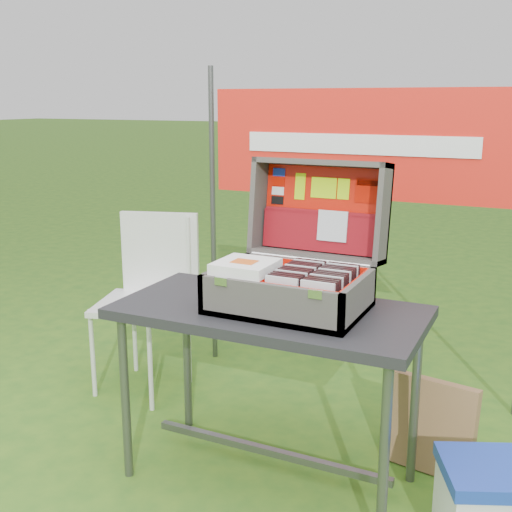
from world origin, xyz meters
The scene contains 92 objects.
ground centered at (0.00, 0.00, 0.00)m, with size 80.00×80.00×0.00m, color #2D5C1A.
table centered at (-0.02, 0.07, 0.37)m, with size 1.18×0.59×0.74m, color black, non-canonical shape.
table_top centered at (-0.02, 0.07, 0.72)m, with size 1.18×0.59×0.04m, color black.
table_leg_fl centered at (-0.55, -0.17, 0.35)m, with size 0.04×0.04×0.70m, color #59595B.
table_leg_fr centered at (0.51, -0.17, 0.35)m, with size 0.04×0.04×0.70m, color #59595B.
table_leg_bl centered at (-0.55, 0.31, 0.35)m, with size 0.04×0.04×0.70m, color #59595B.
table_leg_br centered at (0.51, 0.31, 0.35)m, with size 0.04×0.04×0.70m, color #59595B.
table_brace centered at (-0.02, 0.07, 0.12)m, with size 1.03×0.03×0.03m, color #59595B.
suitcase centered at (0.06, 0.14, 1.01)m, with size 0.56×0.56×0.54m, color #646058, non-canonical shape.
suitcase_base_bottom centered at (0.06, 0.08, 0.75)m, with size 0.56×0.40×0.02m, color #646058.
suitcase_base_wall_front centered at (0.06, -0.11, 0.81)m, with size 0.56×0.02×0.15m, color #646058.
suitcase_base_wall_back centered at (0.06, 0.27, 0.81)m, with size 0.56×0.02×0.15m, color #646058.
suitcase_base_wall_left centered at (-0.21, 0.08, 0.81)m, with size 0.02×0.40×0.15m, color #646058.
suitcase_base_wall_right centered at (0.33, 0.08, 0.81)m, with size 0.02×0.40×0.15m, color #646058.
suitcase_liner_floor centered at (0.06, 0.08, 0.76)m, with size 0.52×0.36×0.01m, color red.
suitcase_latch_left centered at (-0.12, -0.12, 0.88)m, with size 0.05×0.01×0.03m, color silver.
suitcase_latch_right centered at (0.24, -0.12, 0.88)m, with size 0.05×0.01×0.03m, color silver.
suitcase_hinge centered at (0.06, 0.28, 0.89)m, with size 0.02×0.02×0.51m, color silver.
suitcase_lid_back centered at (0.06, 0.45, 1.07)m, with size 0.56×0.40×0.02m, color #646058.
suitcase_lid_rim_far centered at (0.06, 0.41, 1.27)m, with size 0.56×0.02×0.15m, color #646058.
suitcase_lid_rim_near centered at (0.06, 0.36, 0.89)m, with size 0.56×0.02×0.15m, color #646058.
suitcase_lid_rim_left centered at (-0.21, 0.38, 1.08)m, with size 0.02×0.40×0.15m, color #646058.
suitcase_lid_rim_right centered at (0.33, 0.38, 1.08)m, with size 0.02×0.40×0.15m, color #646058.
suitcase_lid_liner centered at (0.06, 0.43, 1.07)m, with size 0.52×0.35×0.01m, color red.
suitcase_liner_wall_front centered at (0.06, -0.10, 0.82)m, with size 0.52×0.01×0.13m, color red.
suitcase_liner_wall_back centered at (0.06, 0.26, 0.82)m, with size 0.52×0.01×0.13m, color red.
suitcase_liner_wall_left centered at (-0.20, 0.08, 0.82)m, with size 0.01×0.36×0.13m, color red.
suitcase_liner_wall_right centered at (0.32, 0.08, 0.82)m, with size 0.01×0.36×0.13m, color red.
suitcase_lid_pocket centered at (0.06, 0.40, 0.98)m, with size 0.50×0.16×0.03m, color maroon.
suitcase_pocket_edge centered at (0.06, 0.41, 1.06)m, with size 0.49×0.02×0.02m, color maroon.
suitcase_pocket_cd centered at (0.12, 0.39, 1.01)m, with size 0.13×0.13×0.01m, color silver.
lid_sticker_cc_a centered at (-0.15, 0.44, 1.22)m, with size 0.06×0.03×0.00m, color #1933B2.
lid_sticker_cc_b centered at (-0.15, 0.44, 1.18)m, with size 0.06×0.03×0.00m, color #B81001.
lid_sticker_cc_c centered at (-0.15, 0.43, 1.14)m, with size 0.06×0.03×0.00m, color white.
lid_sticker_cc_d centered at (-0.15, 0.43, 1.10)m, with size 0.06×0.03×0.00m, color black.
lid_card_neon_tall centered at (-0.05, 0.44, 1.16)m, with size 0.05×0.11×0.00m, color #B7EF09.
lid_card_neon_main centered at (0.06, 0.44, 1.16)m, with size 0.11×0.09×0.00m, color #B7EF09.
lid_card_neon_small centered at (0.15, 0.44, 1.16)m, with size 0.05×0.09×0.00m, color #B7EF09.
lid_sticker_band centered at (0.25, 0.44, 1.16)m, with size 0.10×0.10×0.00m, color #B81001.
lid_sticker_band_bar centered at (0.25, 0.44, 1.19)m, with size 0.09×0.02×0.00m, color black.
cd_left_0 centered at (0.10, -0.08, 0.84)m, with size 0.12×0.01×0.14m, color silver.
cd_left_1 centered at (0.10, -0.05, 0.84)m, with size 0.12×0.01×0.14m, color black.
cd_left_2 centered at (0.10, -0.03, 0.84)m, with size 0.12×0.01×0.14m, color black.
cd_left_3 centered at (0.10, -0.01, 0.84)m, with size 0.12×0.01×0.14m, color black.
cd_left_4 centered at (0.10, 0.01, 0.84)m, with size 0.12×0.01×0.14m, color silver.
cd_left_5 centered at (0.10, 0.04, 0.84)m, with size 0.12×0.01×0.14m, color black.
cd_left_6 centered at (0.10, 0.06, 0.84)m, with size 0.12×0.01×0.14m, color black.
cd_left_7 centered at (0.10, 0.08, 0.84)m, with size 0.12×0.01×0.14m, color black.
cd_left_8 centered at (0.10, 0.10, 0.84)m, with size 0.12×0.01×0.14m, color silver.
cd_left_9 centered at (0.10, 0.12, 0.84)m, with size 0.12×0.01×0.14m, color black.
cd_left_10 centered at (0.10, 0.15, 0.84)m, with size 0.12×0.01×0.14m, color black.
cd_left_11 centered at (0.10, 0.17, 0.84)m, with size 0.12×0.01×0.14m, color black.
cd_left_12 centered at (0.10, 0.19, 0.84)m, with size 0.12×0.01×0.14m, color silver.
cd_left_13 centered at (0.10, 0.21, 0.84)m, with size 0.12×0.01×0.14m, color black.
cd_right_0 centered at (0.23, -0.08, 0.84)m, with size 0.12×0.01×0.14m, color silver.
cd_right_1 centered at (0.23, -0.05, 0.84)m, with size 0.12×0.01×0.14m, color black.
cd_right_2 centered at (0.23, -0.03, 0.84)m, with size 0.12×0.01×0.14m, color black.
cd_right_3 centered at (0.23, -0.01, 0.84)m, with size 0.12×0.01×0.14m, color black.
cd_right_4 centered at (0.23, 0.01, 0.84)m, with size 0.12×0.01×0.14m, color silver.
cd_right_5 centered at (0.23, 0.04, 0.84)m, with size 0.12×0.01×0.14m, color black.
cd_right_6 centered at (0.23, 0.06, 0.84)m, with size 0.12×0.01×0.14m, color black.
cd_right_7 centered at (0.23, 0.08, 0.84)m, with size 0.12×0.01×0.14m, color black.
cd_right_8 centered at (0.23, 0.10, 0.84)m, with size 0.12×0.01×0.14m, color silver.
cd_right_9 centered at (0.23, 0.12, 0.84)m, with size 0.12×0.01×0.14m, color black.
cd_right_10 centered at (0.23, 0.15, 0.84)m, with size 0.12×0.01×0.14m, color black.
cd_right_11 centered at (0.23, 0.17, 0.84)m, with size 0.12×0.01×0.14m, color black.
cd_right_12 centered at (0.23, 0.19, 0.84)m, with size 0.12×0.01×0.14m, color silver.
cd_right_13 centered at (0.23, 0.21, 0.84)m, with size 0.12×0.01×0.14m, color black.
songbook_0 centered at (-0.09, 0.00, 0.89)m, with size 0.21×0.21×0.01m, color white.
songbook_1 centered at (-0.09, 0.00, 0.90)m, with size 0.21×0.21×0.01m, color white.
songbook_2 centered at (-0.09, 0.00, 0.90)m, with size 0.21×0.21×0.01m, color white.
songbook_3 centered at (-0.09, 0.00, 0.91)m, with size 0.21×0.21×0.01m, color white.
songbook_4 centered at (-0.09, 0.00, 0.91)m, with size 0.21×0.21×0.01m, color white.
songbook_5 centered at (-0.09, 0.00, 0.92)m, with size 0.21×0.21×0.01m, color white.
songbook_6 centered at (-0.09, 0.00, 0.92)m, with size 0.21×0.21×0.01m, color white.
songbook_7 centered at (-0.09, 0.00, 0.93)m, with size 0.21×0.21×0.01m, color white.
songbook_graphic centered at (-0.09, -0.01, 0.93)m, with size 0.09×0.07×0.00m, color #D85919.
cooler centered at (0.88, -0.02, 0.17)m, with size 0.39×0.30×0.35m, color white, non-canonical shape.
cooler_lid centered at (0.88, -0.02, 0.32)m, with size 0.39×0.30×0.05m, color #193AA7.
chair centered at (-0.98, 0.54, 0.47)m, with size 0.42×0.47×0.93m, color silver, non-canonical shape.
chair_seat centered at (-0.98, 0.54, 0.48)m, with size 0.42×0.42×0.03m, color silver.
chair_backrest centered at (-0.98, 0.74, 0.71)m, with size 0.42×0.03×0.45m, color silver.
chair_leg_fl centered at (-1.16, 0.36, 0.24)m, with size 0.02×0.02×0.48m, color silver.
chair_leg_fr centered at (-0.80, 0.36, 0.24)m, with size 0.02×0.02×0.48m, color silver.
chair_leg_bl centered at (-1.16, 0.72, 0.24)m, with size 0.02×0.02×0.48m, color silver.
chair_leg_br centered at (-0.80, 0.72, 0.24)m, with size 0.02×0.02×0.48m, color silver.
chair_upright_left centered at (-1.16, 0.74, 0.70)m, with size 0.02×0.02×0.45m, color silver.
chair_upright_right centered at (-0.80, 0.74, 0.70)m, with size 0.02×0.02×0.45m, color silver.
cardboard_box centered at (0.56, 0.43, 0.20)m, with size 0.37×0.06×0.39m, color olive.
banner_post_left centered at (-0.85, 1.10, 0.85)m, with size 0.03×0.03×1.70m, color #59595B.
banner centered at (0.00, 1.09, 1.30)m, with size 1.60×0.01×0.55m, color red.
banner_text centered at (0.00, 1.08, 1.30)m, with size 1.20×0.00×0.10m, color white.
Camera 1 is at (0.96, -2.07, 1.52)m, focal length 45.00 mm.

